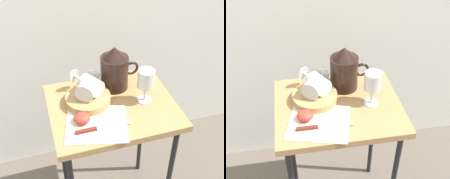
{
  "view_description": "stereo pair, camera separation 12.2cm",
  "coord_description": "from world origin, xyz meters",
  "views": [
    {
      "loc": [
        -0.28,
        -0.92,
        1.56
      ],
      "look_at": [
        0.0,
        0.0,
        0.82
      ],
      "focal_mm": 47.59,
      "sensor_mm": 36.0,
      "label": 1
    },
    {
      "loc": [
        -0.16,
        -0.95,
        1.56
      ],
      "look_at": [
        0.0,
        0.0,
        0.82
      ],
      "focal_mm": 47.59,
      "sensor_mm": 36.0,
      "label": 2
    }
  ],
  "objects": [
    {
      "name": "wine_glass_upright",
      "position": [
        0.14,
        -0.02,
        0.85
      ],
      "size": [
        0.07,
        0.07,
        0.16
      ],
      "color": "silver",
      "rests_on": "table"
    },
    {
      "name": "table",
      "position": [
        0.0,
        0.0,
        0.65
      ],
      "size": [
        0.53,
        0.44,
        0.74
      ],
      "color": "#AD8451",
      "rests_on": "ground_plane"
    },
    {
      "name": "linen_napkin",
      "position": [
        -0.09,
        -0.1,
        0.74
      ],
      "size": [
        0.28,
        0.27,
        0.0
      ],
      "primitive_type": "cube",
      "rotation": [
        0.0,
        0.0,
        -0.24
      ],
      "color": "silver",
      "rests_on": "table"
    },
    {
      "name": "knife",
      "position": [
        -0.11,
        -0.13,
        0.75
      ],
      "size": [
        0.22,
        0.02,
        0.01
      ],
      "color": "silver",
      "rests_on": "linen_napkin"
    },
    {
      "name": "wine_glass_tipped_near",
      "position": [
        -0.1,
        0.04,
        0.81
      ],
      "size": [
        0.13,
        0.16,
        0.08
      ],
      "color": "silver",
      "rests_on": "basket_tray"
    },
    {
      "name": "basket_tray",
      "position": [
        -0.09,
        0.04,
        0.76
      ],
      "size": [
        0.19,
        0.19,
        0.03
      ],
      "primitive_type": "cylinder",
      "color": "tan",
      "rests_on": "table"
    },
    {
      "name": "pitcher",
      "position": [
        0.05,
        0.12,
        0.82
      ],
      "size": [
        0.18,
        0.12,
        0.21
      ],
      "color": "black",
      "rests_on": "table"
    },
    {
      "name": "wine_glass_tipped_far",
      "position": [
        -0.08,
        0.06,
        0.81
      ],
      "size": [
        0.14,
        0.17,
        0.08
      ],
      "color": "silver",
      "rests_on": "basket_tray"
    },
    {
      "name": "apple_half_left",
      "position": [
        -0.14,
        -0.07,
        0.76
      ],
      "size": [
        0.07,
        0.07,
        0.04
      ],
      "primitive_type": "ellipsoid",
      "color": "#CC3D2D",
      "rests_on": "linen_napkin"
    }
  ]
}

